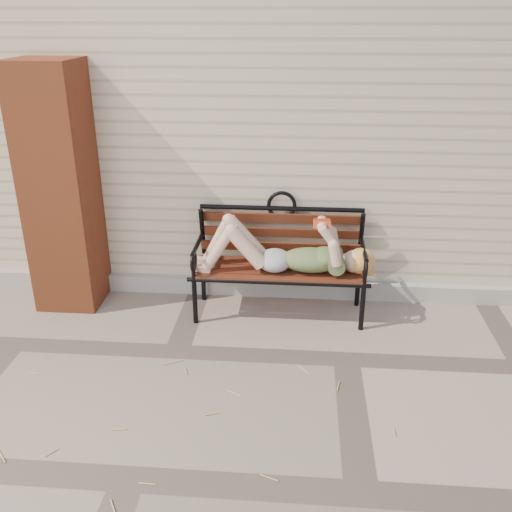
{
  "coord_description": "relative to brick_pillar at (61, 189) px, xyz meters",
  "views": [
    {
      "loc": [
        -0.37,
        -3.53,
        2.34
      ],
      "look_at": [
        -0.7,
        0.49,
        0.58
      ],
      "focal_mm": 40.0,
      "sensor_mm": 36.0,
      "label": 1
    }
  ],
  "objects": [
    {
      "name": "foundation_strip",
      "position": [
        2.3,
        0.22,
        -0.93
      ],
      "size": [
        8.0,
        0.1,
        0.15
      ],
      "primitive_type": "cube",
      "color": "#A79F97",
      "rests_on": "ground"
    },
    {
      "name": "straw_scatter",
      "position": [
        1.49,
        -1.78,
        -0.99
      ],
      "size": [
        2.95,
        1.19,
        0.01
      ],
      "color": "tan",
      "rests_on": "ground"
    },
    {
      "name": "garden_bench",
      "position": [
        1.78,
        -0.02,
        -0.46
      ],
      "size": [
        1.5,
        0.6,
        0.97
      ],
      "color": "black",
      "rests_on": "ground"
    },
    {
      "name": "reading_woman",
      "position": [
        1.79,
        -0.14,
        -0.42
      ],
      "size": [
        1.42,
        0.32,
        0.45
      ],
      "color": "#0A364C",
      "rests_on": "ground"
    },
    {
      "name": "house_wall",
      "position": [
        2.3,
        2.25,
        0.5
      ],
      "size": [
        8.0,
        4.0,
        3.0
      ],
      "primitive_type": "cube",
      "color": "beige",
      "rests_on": "ground"
    },
    {
      "name": "ground",
      "position": [
        2.3,
        -0.75,
        -1.0
      ],
      "size": [
        80.0,
        80.0,
        0.0
      ],
      "primitive_type": "plane",
      "color": "gray",
      "rests_on": "ground"
    },
    {
      "name": "brick_pillar",
      "position": [
        0.0,
        0.0,
        0.0
      ],
      "size": [
        0.5,
        0.5,
        2.0
      ],
      "primitive_type": "cube",
      "color": "#9A4522",
      "rests_on": "ground"
    }
  ]
}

